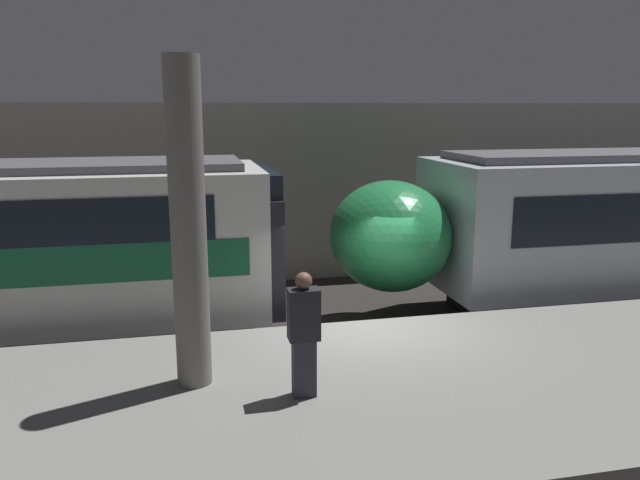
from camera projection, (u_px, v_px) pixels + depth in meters
name	position (u px, v px, depth m)	size (l,w,h in m)	color
ground_plane	(363.00, 374.00, 10.63)	(120.00, 120.00, 0.00)	#282623
platform	(414.00, 414.00, 8.25)	(40.00, 4.78, 0.97)	slate
station_rear_barrier	(296.00, 193.00, 16.09)	(50.00, 0.15, 4.58)	#9E998E
support_pillar_near	(188.00, 227.00, 7.66)	(0.44, 0.44, 4.10)	slate
person_waiting	(304.00, 332.00, 7.55)	(0.38, 0.24, 1.57)	#2D2D38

